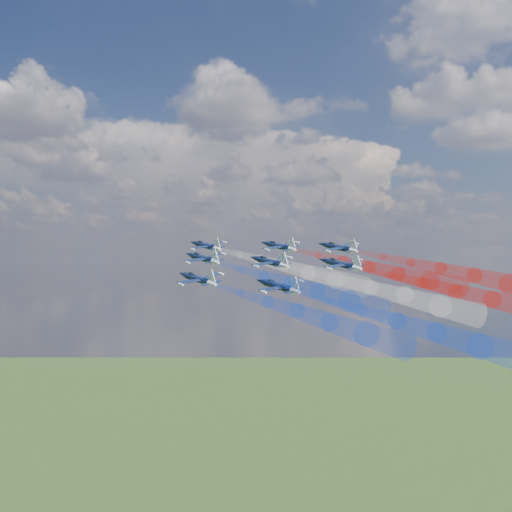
# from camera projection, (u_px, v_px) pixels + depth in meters

# --- Properties ---
(jet_lead) EXTENTS (16.19, 16.13, 7.36)m
(jet_lead) POSITION_uv_depth(u_px,v_px,m) (206.00, 246.00, 156.30)
(jet_lead) COLOR black
(trail_lead) EXTENTS (36.72, 31.11, 12.35)m
(trail_lead) POSITION_uv_depth(u_px,v_px,m) (284.00, 266.00, 135.95)
(trail_lead) COLOR white
(jet_inner_left) EXTENTS (16.19, 16.13, 7.36)m
(jet_inner_left) POSITION_uv_depth(u_px,v_px,m) (203.00, 258.00, 140.85)
(jet_inner_left) COLOR black
(trail_inner_left) EXTENTS (36.72, 31.11, 12.35)m
(trail_inner_left) POSITION_uv_depth(u_px,v_px,m) (290.00, 283.00, 120.50)
(trail_inner_left) COLOR blue
(jet_inner_right) EXTENTS (16.19, 16.13, 7.36)m
(jet_inner_right) POSITION_uv_depth(u_px,v_px,m) (279.00, 246.00, 154.21)
(jet_inner_right) COLOR black
(trail_inner_right) EXTENTS (36.72, 31.11, 12.35)m
(trail_inner_right) POSITION_uv_depth(u_px,v_px,m) (369.00, 267.00, 133.86)
(trail_inner_right) COLOR red
(jet_outer_left) EXTENTS (16.19, 16.13, 7.36)m
(jet_outer_left) POSITION_uv_depth(u_px,v_px,m) (198.00, 279.00, 125.58)
(jet_outer_left) COLOR black
(trail_outer_left) EXTENTS (36.72, 31.11, 12.35)m
(trail_outer_left) POSITION_uv_depth(u_px,v_px,m) (297.00, 311.00, 105.23)
(trail_outer_left) COLOR blue
(jet_center_third) EXTENTS (16.19, 16.13, 7.36)m
(jet_center_third) POSITION_uv_depth(u_px,v_px,m) (270.00, 262.00, 137.88)
(jet_center_third) COLOR black
(trail_center_third) EXTENTS (36.72, 31.11, 12.35)m
(trail_center_third) POSITION_uv_depth(u_px,v_px,m) (371.00, 288.00, 117.53)
(trail_center_third) COLOR white
(jet_outer_right) EXTENTS (16.19, 16.13, 7.36)m
(jet_outer_right) POSITION_uv_depth(u_px,v_px,m) (339.00, 248.00, 150.40)
(jet_outer_right) COLOR black
(trail_outer_right) EXTENTS (36.72, 31.11, 12.35)m
(trail_outer_right) POSITION_uv_depth(u_px,v_px,m) (441.00, 269.00, 130.05)
(trail_outer_right) COLOR red
(jet_rear_left) EXTENTS (16.19, 16.13, 7.36)m
(jet_rear_left) POSITION_uv_depth(u_px,v_px,m) (279.00, 286.00, 122.78)
(jet_rear_left) COLOR black
(trail_rear_left) EXTENTS (36.72, 31.11, 12.35)m
(trail_rear_left) POSITION_uv_depth(u_px,v_px,m) (397.00, 321.00, 102.43)
(trail_rear_left) COLOR blue
(jet_rear_right) EXTENTS (16.19, 16.13, 7.36)m
(jet_rear_right) POSITION_uv_depth(u_px,v_px,m) (341.00, 264.00, 136.92)
(jet_rear_right) COLOR black
(trail_rear_right) EXTENTS (36.72, 31.11, 12.35)m
(trail_rear_right) POSITION_uv_depth(u_px,v_px,m) (455.00, 291.00, 116.57)
(trail_rear_right) COLOR red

